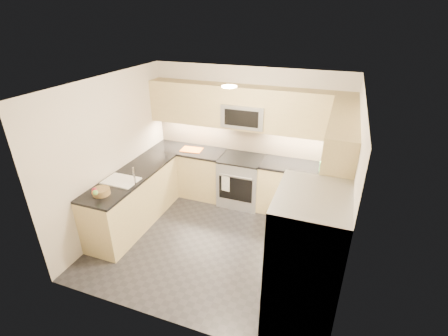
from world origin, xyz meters
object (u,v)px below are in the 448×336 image
(gas_range, at_px, (241,181))
(microwave, at_px, (245,115))
(utensil_bowl, at_px, (328,167))
(fruit_basket, at_px, (101,192))
(cutting_board, at_px, (192,150))
(refrigerator, at_px, (304,269))

(gas_range, distance_m, microwave, 1.25)
(gas_range, bearing_deg, microwave, 90.00)
(microwave, distance_m, utensil_bowl, 1.67)
(microwave, xyz_separation_m, fruit_basket, (-1.52, -2.08, -0.71))
(gas_range, relative_size, utensil_bowl, 3.26)
(microwave, height_order, cutting_board, microwave)
(microwave, bearing_deg, utensil_bowl, -6.76)
(refrigerator, relative_size, cutting_board, 4.56)
(cutting_board, distance_m, fruit_basket, 2.03)
(gas_range, bearing_deg, refrigerator, -59.12)
(fruit_basket, bearing_deg, refrigerator, -8.95)
(fruit_basket, bearing_deg, gas_range, 52.19)
(refrigerator, bearing_deg, gas_range, 120.88)
(refrigerator, distance_m, cutting_board, 3.45)
(refrigerator, height_order, utensil_bowl, refrigerator)
(gas_range, relative_size, refrigerator, 0.51)
(cutting_board, bearing_deg, microwave, 7.02)
(utensil_bowl, bearing_deg, cutting_board, 178.73)
(gas_range, bearing_deg, utensil_bowl, -2.05)
(gas_range, xyz_separation_m, refrigerator, (1.45, -2.43, 0.45))
(refrigerator, bearing_deg, cutting_board, 135.31)
(cutting_board, bearing_deg, utensil_bowl, -1.27)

